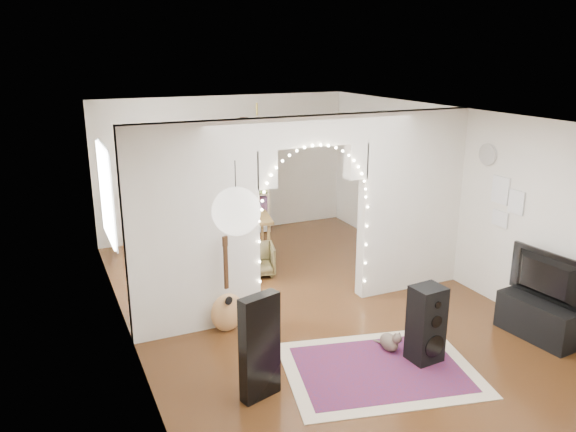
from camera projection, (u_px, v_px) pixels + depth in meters
name	position (u px, v px, depth m)	size (l,w,h in m)	color
floor	(310.00, 305.00, 8.05)	(7.50, 7.50, 0.00)	black
ceiling	(313.00, 115.00, 7.29)	(5.00, 7.50, 0.02)	white
wall_back	(225.00, 166.00, 10.94)	(5.00, 0.02, 2.70)	silver
wall_front	(526.00, 337.00, 4.39)	(5.00, 0.02, 2.70)	silver
wall_left	(124.00, 239.00, 6.68)	(0.02, 7.50, 2.70)	silver
wall_right	(456.00, 196.00, 8.66)	(0.02, 7.50, 2.70)	silver
divider_wall	(311.00, 210.00, 7.65)	(5.00, 0.20, 2.70)	silver
fairy_lights	(316.00, 203.00, 7.50)	(1.64, 0.04, 1.60)	#FFEABF
window	(106.00, 193.00, 8.22)	(0.04, 1.20, 1.40)	white
wall_clock	(488.00, 155.00, 7.91)	(0.31, 0.31, 0.03)	white
picture_frames	(505.00, 202.00, 7.73)	(0.02, 0.50, 0.70)	white
paper_lantern	(236.00, 211.00, 4.56)	(0.40, 0.40, 0.40)	white
ceiling_fan	(257.00, 122.00, 9.12)	(1.10, 1.10, 0.30)	gold
area_rug	(379.00, 369.00, 6.42)	(2.14, 1.61, 0.02)	maroon
guitar_case	(260.00, 347.00, 5.77)	(0.44, 0.15, 1.16)	black
acoustic_guitar	(227.00, 297.00, 7.17)	(0.46, 0.33, 1.10)	tan
tabby_cat	(390.00, 342.00, 6.80)	(0.24, 0.44, 0.29)	brown
floor_speaker	(426.00, 324.00, 6.49)	(0.39, 0.35, 0.93)	black
media_console	(538.00, 319.00, 7.08)	(0.40, 1.00, 0.50)	black
tv	(543.00, 278.00, 6.93)	(1.07, 0.14, 0.62)	black
bookcase	(229.00, 196.00, 10.88)	(1.56, 0.39, 1.60)	beige
dining_table	(235.00, 222.00, 9.63)	(1.34, 1.03, 0.76)	brown
flower_vase	(235.00, 213.00, 9.58)	(0.18, 0.18, 0.19)	white
dining_chair_left	(231.00, 258.00, 9.26)	(0.48, 0.49, 0.45)	brown
dining_chair_right	(257.00, 260.00, 9.10)	(0.53, 0.55, 0.50)	brown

